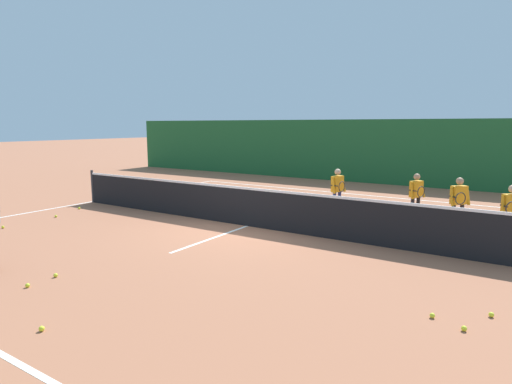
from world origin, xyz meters
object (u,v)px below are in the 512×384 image
Objects in this scene: student_0 at (337,187)px; tennis_ball_5 at (28,285)px; student_3 at (511,208)px; tennis_ball_8 at (42,329)px; tennis_ball_2 at (432,316)px; tennis_ball_0 at (56,216)px; tennis_ball_7 at (464,328)px; tennis_net at (247,206)px; student_1 at (416,192)px; tennis_ball_9 at (3,227)px; student_2 at (459,199)px; tennis_ball_1 at (79,208)px; tennis_ball_4 at (491,315)px; tennis_ball_3 at (56,275)px.

tennis_ball_5 is at bearing -103.63° from student_0.
student_3 is (4.23, -0.85, -0.02)m from student_0.
tennis_ball_2 is at bearing 37.08° from tennis_ball_8.
tennis_ball_0 is 1.00× the size of tennis_ball_7.
tennis_ball_8 is (-4.58, -7.64, -0.72)m from student_3.
tennis_net is 9.84× the size of student_1.
tennis_ball_9 is (-5.80, 2.46, 0.00)m from tennis_ball_8.
student_2 reaches higher than tennis_ball_2.
student_3 is 18.37× the size of tennis_ball_2.
tennis_ball_9 is at bearing 157.02° from tennis_ball_8.
student_3 is 18.37× the size of tennis_ball_8.
tennis_ball_7 is at bearing -72.31° from student_1.
student_0 reaches higher than tennis_ball_1.
tennis_ball_0 is at bearing -148.89° from student_1.
tennis_net is at bearing -151.76° from student_2.
student_3 is 4.29m from tennis_ball_4.
tennis_ball_1 is 10.90m from tennis_ball_7.
tennis_ball_0 is at bearing -160.27° from student_3.
tennis_ball_2 is at bearing -85.17° from student_2.
tennis_ball_0 is 7.05m from tennis_ball_8.
student_0 is 18.81× the size of tennis_ball_5.
tennis_ball_8 is at bearing -22.98° from tennis_ball_9.
student_1 is at bearing 111.81° from tennis_ball_4.
tennis_ball_0 and tennis_ball_7 have the same top height.
student_0 is 3.14m from student_2.
tennis_ball_2 is (-0.65, -4.67, -0.72)m from student_3.
tennis_ball_0 is at bearing -143.59° from student_0.
student_1 is 8.69m from tennis_ball_3.
tennis_net is at bearing 35.31° from tennis_ball_9.
tennis_ball_4 is (5.53, -2.48, -0.47)m from tennis_net.
tennis_ball_0 is at bearing -157.87° from tennis_net.
student_1 is at bearing 31.11° from tennis_ball_0.
tennis_ball_1 is (-6.72, -3.55, -0.74)m from student_0.
tennis_ball_9 is at bearing 163.15° from tennis_ball_3.
tennis_ball_5 is at bearing -22.60° from tennis_ball_9.
tennis_ball_4 is (1.09, -4.86, -0.73)m from student_2.
tennis_ball_7 is 10.13m from tennis_ball_9.
student_2 is at bearing 149.98° from student_3.
student_2 is 10.36m from tennis_ball_0.
tennis_ball_5 is (-5.47, -2.28, 0.00)m from tennis_ball_2.
tennis_ball_7 is 5.15m from tennis_ball_8.
tennis_ball_7 is (10.69, -2.14, 0.00)m from tennis_ball_1.
tennis_ball_7 is at bearing -30.37° from tennis_net.
student_1 reaches higher than tennis_ball_3.
tennis_ball_5 is (-1.89, -7.80, -0.74)m from student_0.
tennis_ball_9 is at bearing -86.79° from tennis_ball_0.
student_1 is 5.93m from tennis_ball_4.
tennis_ball_1 is at bearing -170.02° from tennis_net.
student_0 reaches higher than student_3.
student_1 reaches higher than tennis_ball_9.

